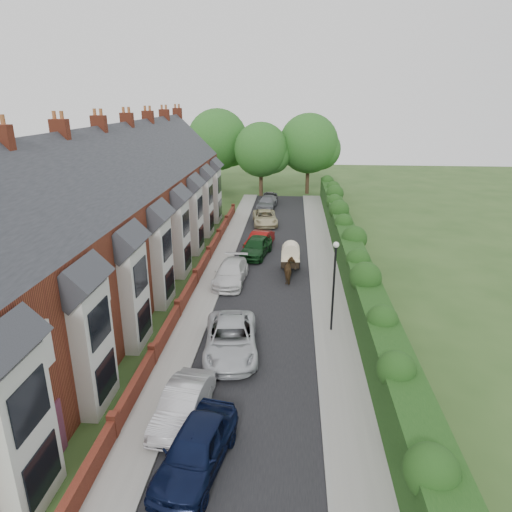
# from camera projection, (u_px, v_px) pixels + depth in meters

# --- Properties ---
(ground) EXTENTS (140.00, 140.00, 0.00)m
(ground) POSITION_uv_depth(u_px,v_px,m) (264.00, 370.00, 21.51)
(ground) COLOR #2D4C1E
(ground) RESTS_ON ground
(road) EXTENTS (6.00, 58.00, 0.02)m
(road) POSITION_uv_depth(u_px,v_px,m) (267.00, 281.00, 31.90)
(road) COLOR black
(road) RESTS_ON ground
(pavement_hedge_side) EXTENTS (2.20, 58.00, 0.12)m
(pavement_hedge_side) POSITION_uv_depth(u_px,v_px,m) (326.00, 282.00, 31.57)
(pavement_hedge_side) COLOR gray
(pavement_hedge_side) RESTS_ON ground
(pavement_house_side) EXTENTS (1.70, 58.00, 0.12)m
(pavement_house_side) POSITION_uv_depth(u_px,v_px,m) (213.00, 278.00, 32.17)
(pavement_house_side) COLOR gray
(pavement_house_side) RESTS_ON ground
(kerb_hedge_side) EXTENTS (0.18, 58.00, 0.13)m
(kerb_hedge_side) POSITION_uv_depth(u_px,v_px,m) (311.00, 281.00, 31.64)
(kerb_hedge_side) COLOR gray
(kerb_hedge_side) RESTS_ON ground
(kerb_house_side) EXTENTS (0.18, 58.00, 0.13)m
(kerb_house_side) POSITION_uv_depth(u_px,v_px,m) (224.00, 279.00, 32.11)
(kerb_house_side) COLOR gray
(kerb_house_side) RESTS_ON ground
(hedge) EXTENTS (2.10, 58.00, 2.85)m
(hedge) POSITION_uv_depth(u_px,v_px,m) (354.00, 262.00, 30.92)
(hedge) COLOR #133611
(hedge) RESTS_ON ground
(terrace_row) EXTENTS (9.05, 40.50, 11.50)m
(terrace_row) POSITION_uv_depth(u_px,v_px,m) (111.00, 220.00, 30.26)
(terrace_row) COLOR brown
(terrace_row) RESTS_ON ground
(garden_wall_row) EXTENTS (0.35, 40.35, 1.10)m
(garden_wall_row) POSITION_uv_depth(u_px,v_px,m) (196.00, 278.00, 31.18)
(garden_wall_row) COLOR maroon
(garden_wall_row) RESTS_ON ground
(lamppost) EXTENTS (0.32, 0.32, 5.16)m
(lamppost) POSITION_uv_depth(u_px,v_px,m) (334.00, 276.00, 23.93)
(lamppost) COLOR black
(lamppost) RESTS_ON ground
(tree_far_left) EXTENTS (7.14, 6.80, 9.29)m
(tree_far_left) POSITION_uv_depth(u_px,v_px,m) (264.00, 151.00, 57.54)
(tree_far_left) COLOR #332316
(tree_far_left) RESTS_ON ground
(tree_far_right) EXTENTS (7.98, 7.60, 10.31)m
(tree_far_right) POSITION_uv_depth(u_px,v_px,m) (312.00, 145.00, 58.76)
(tree_far_right) COLOR #332316
(tree_far_right) RESTS_ON ground
(tree_far_back) EXTENTS (8.40, 8.00, 10.82)m
(tree_far_back) POSITION_uv_depth(u_px,v_px,m) (221.00, 141.00, 60.52)
(tree_far_back) COLOR #332316
(tree_far_back) RESTS_ON ground
(car_navy) EXTENTS (2.73, 4.99, 1.61)m
(car_navy) POSITION_uv_depth(u_px,v_px,m) (196.00, 449.00, 15.56)
(car_navy) COLOR black
(car_navy) RESTS_ON ground
(car_silver_a) EXTENTS (1.98, 4.38, 1.40)m
(car_silver_a) POSITION_uv_depth(u_px,v_px,m) (183.00, 404.00, 18.00)
(car_silver_a) COLOR #ABABB0
(car_silver_a) RESTS_ON ground
(car_silver_b) EXTENTS (3.19, 5.82, 1.55)m
(car_silver_b) POSITION_uv_depth(u_px,v_px,m) (231.00, 339.00, 22.71)
(car_silver_b) COLOR silver
(car_silver_b) RESTS_ON ground
(car_white) EXTENTS (2.24, 5.06, 1.44)m
(car_white) POSITION_uv_depth(u_px,v_px,m) (231.00, 273.00, 31.38)
(car_white) COLOR silver
(car_white) RESTS_ON ground
(car_green) EXTENTS (2.75, 4.97, 1.60)m
(car_green) POSITION_uv_depth(u_px,v_px,m) (256.00, 247.00, 36.62)
(car_green) COLOR #0F3415
(car_green) RESTS_ON ground
(car_red) EXTENTS (2.49, 4.47, 1.40)m
(car_red) POSITION_uv_depth(u_px,v_px,m) (259.00, 240.00, 38.53)
(car_red) COLOR maroon
(car_red) RESTS_ON ground
(car_beige) EXTENTS (2.93, 5.26, 1.39)m
(car_beige) POSITION_uv_depth(u_px,v_px,m) (265.00, 218.00, 45.81)
(car_beige) COLOR #C3B78D
(car_beige) RESTS_ON ground
(car_grey) EXTENTS (2.42, 4.94, 1.38)m
(car_grey) POSITION_uv_depth(u_px,v_px,m) (267.00, 202.00, 52.47)
(car_grey) COLOR slate
(car_grey) RESTS_ON ground
(car_black) EXTENTS (2.31, 4.47, 1.45)m
(car_black) POSITION_uv_depth(u_px,v_px,m) (269.00, 198.00, 54.34)
(car_black) COLOR black
(car_black) RESTS_ON ground
(horse) EXTENTS (1.03, 1.95, 1.59)m
(horse) POSITION_uv_depth(u_px,v_px,m) (290.00, 271.00, 31.50)
(horse) COLOR #432E18
(horse) RESTS_ON ground
(horse_cart) EXTENTS (1.39, 3.08, 2.22)m
(horse_cart) POSITION_uv_depth(u_px,v_px,m) (291.00, 255.00, 33.25)
(horse_cart) COLOR black
(horse_cart) RESTS_ON ground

